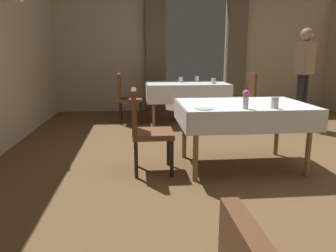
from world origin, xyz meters
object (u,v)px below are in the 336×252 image
(dining_table_far, at_px, (186,88))
(flower_vase_mid, at_px, (246,99))
(dining_table_mid, at_px, (242,110))
(glass_far_c, at_px, (197,79))
(glass_mid_c, at_px, (275,103))
(glass_far_d, at_px, (181,80))
(chair_mid_left, at_px, (145,127))
(plate_far_a, at_px, (179,81))
(glass_far_b, at_px, (213,81))
(chair_far_right, at_px, (245,94))
(plate_mid_b, at_px, (204,109))
(person_waiter_by_doorway, at_px, (304,70))
(chair_far_left, at_px, (126,96))

(dining_table_far, height_order, flower_vase_mid, flower_vase_mid)
(dining_table_mid, distance_m, dining_table_far, 2.70)
(dining_table_mid, xyz_separation_m, glass_far_c, (0.01, 2.91, 0.14))
(glass_mid_c, bearing_deg, glass_far_d, 99.64)
(chair_mid_left, relative_size, plate_far_a, 4.33)
(glass_far_b, bearing_deg, chair_far_right, 14.66)
(flower_vase_mid, relative_size, glass_far_d, 1.97)
(plate_mid_b, relative_size, glass_far_d, 1.95)
(glass_far_c, distance_m, glass_far_d, 0.36)
(glass_mid_c, bearing_deg, person_waiter_by_doorway, 56.69)
(chair_far_right, height_order, glass_mid_c, chair_far_right)
(dining_table_far, relative_size, chair_far_left, 1.67)
(plate_mid_b, xyz_separation_m, glass_mid_c, (0.73, -0.02, 0.05))
(flower_vase_mid, bearing_deg, chair_mid_left, 163.21)
(chair_mid_left, bearing_deg, flower_vase_mid, -16.79)
(glass_far_d, bearing_deg, person_waiter_by_doorway, -24.43)
(person_waiter_by_doorway, bearing_deg, chair_far_right, 135.06)
(dining_table_mid, distance_m, glass_mid_c, 0.45)
(plate_far_a, relative_size, person_waiter_by_doorway, 0.12)
(chair_far_right, relative_size, person_waiter_by_doorway, 0.54)
(glass_far_d, bearing_deg, chair_far_left, -173.48)
(dining_table_far, xyz_separation_m, plate_mid_b, (-0.29, -3.04, 0.10))
(plate_far_a, distance_m, person_waiter_by_doorway, 2.36)
(flower_vase_mid, xyz_separation_m, plate_mid_b, (-0.42, 0.02, -0.10))
(dining_table_far, height_order, glass_mid_c, glass_mid_c)
(glass_far_d, bearing_deg, flower_vase_mid, -85.83)
(person_waiter_by_doorway, bearing_deg, plate_mid_b, -134.77)
(plate_far_a, xyz_separation_m, glass_far_c, (0.35, -0.15, 0.05))
(glass_far_c, bearing_deg, dining_table_far, -137.38)
(chair_mid_left, distance_m, flower_vase_mid, 1.11)
(chair_far_left, height_order, glass_mid_c, chair_far_left)
(person_waiter_by_doorway, bearing_deg, glass_far_c, 148.09)
(chair_far_right, bearing_deg, dining_table_far, 177.10)
(person_waiter_by_doorway, bearing_deg, glass_far_d, 155.57)
(chair_far_right, bearing_deg, chair_mid_left, -127.08)
(dining_table_far, relative_size, plate_far_a, 7.23)
(glass_far_d, distance_m, person_waiter_by_doorway, 2.22)
(chair_mid_left, xyz_separation_m, chair_far_right, (2.04, 2.69, 0.00))
(glass_far_b, bearing_deg, flower_vase_mid, -96.77)
(flower_vase_mid, height_order, glass_mid_c, flower_vase_mid)
(chair_far_left, height_order, glass_far_c, chair_far_left)
(plate_far_a, height_order, glass_far_d, glass_far_d)
(dining_table_far, distance_m, flower_vase_mid, 3.07)
(glass_far_b, bearing_deg, chair_far_left, 172.43)
(plate_mid_b, relative_size, plate_far_a, 0.89)
(glass_far_c, bearing_deg, glass_far_b, -64.21)
(dining_table_mid, bearing_deg, flower_vase_mid, -104.61)
(dining_table_mid, distance_m, flower_vase_mid, 0.43)
(glass_far_d, bearing_deg, plate_mid_b, -93.53)
(dining_table_far, bearing_deg, person_waiter_by_doorway, -23.00)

